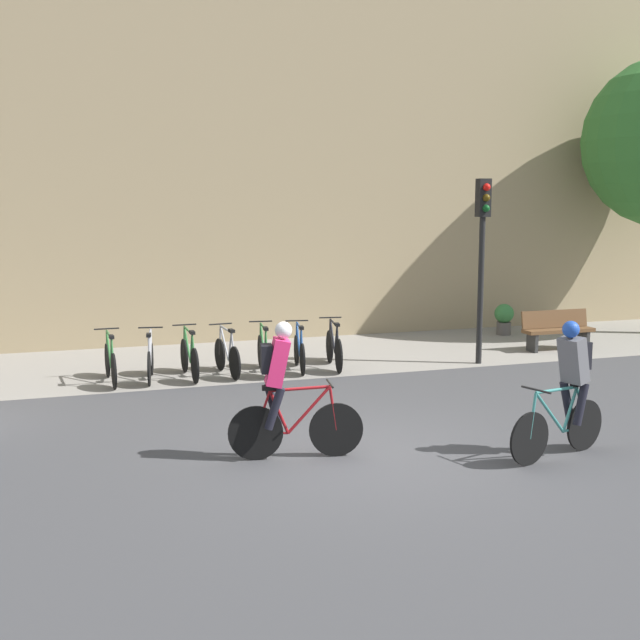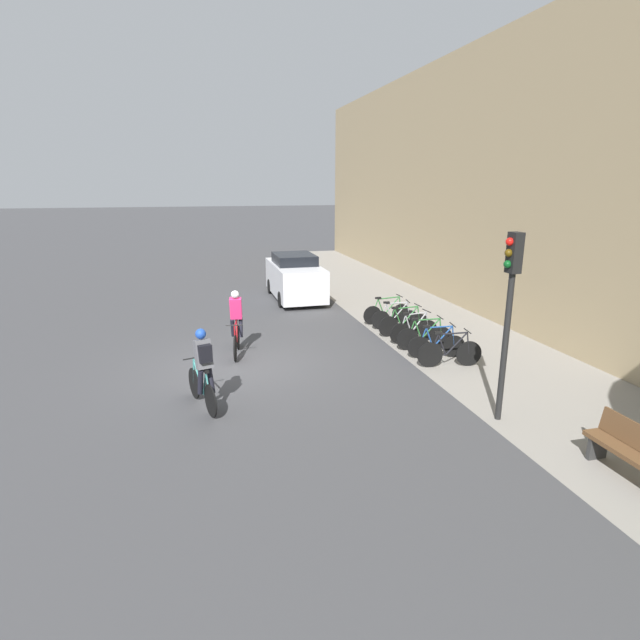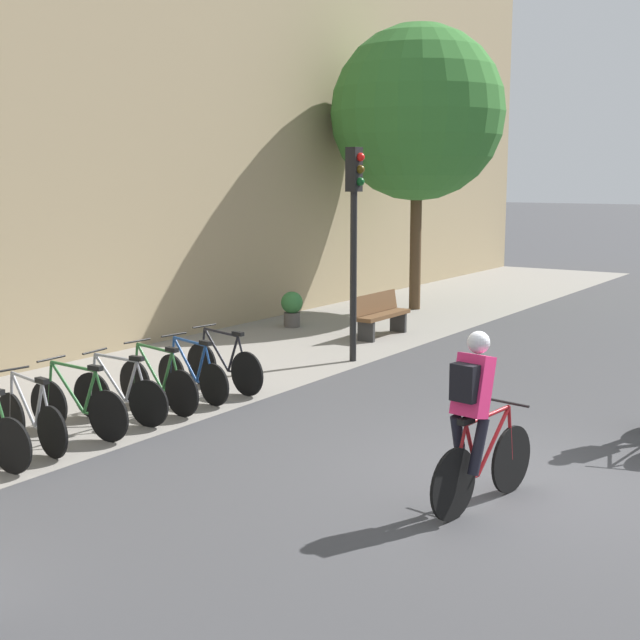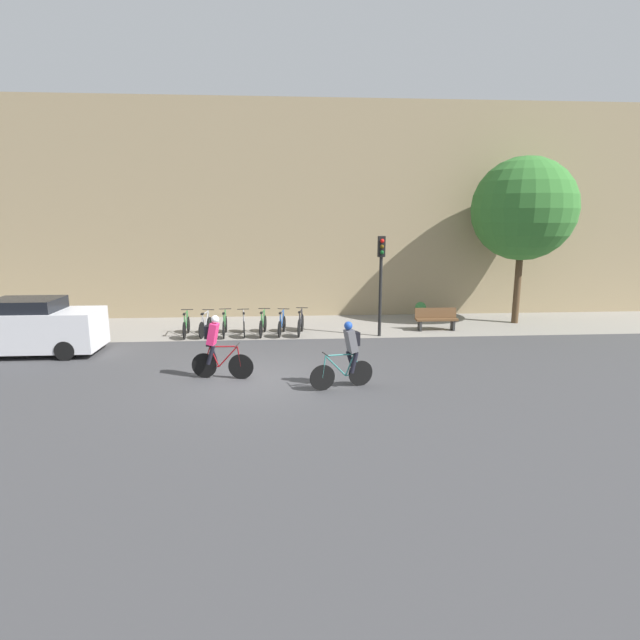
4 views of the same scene
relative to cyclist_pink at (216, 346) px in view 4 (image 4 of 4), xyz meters
The scene contains 17 objects.
ground 1.41m from the cyclist_pink, ahead, with size 200.00×200.00×0.00m, color #3D3D3F.
kerb_strip 6.80m from the cyclist_pink, 81.08° to the left, with size 44.00×4.50×0.01m, color gray.
building_facade 10.00m from the cyclist_pink, 83.52° to the left, with size 44.00×0.60×9.42m, color #9E8966.
cyclist_pink is the anchor object (origin of this frame).
cyclist_grey 3.71m from the cyclist_pink, 15.77° to the right, with size 1.72×0.64×1.78m.
parked_bike_0 5.58m from the cyclist_pink, 109.25° to the left, with size 0.46×1.71×0.96m.
parked_bike_1 5.39m from the cyclist_pink, 101.94° to the left, with size 0.46×1.56×0.95m.
parked_bike_2 5.28m from the cyclist_pink, 94.17° to the left, with size 0.46×1.72×0.96m.
parked_bike_3 5.28m from the cyclist_pink, 86.26° to the left, with size 0.46×1.59×0.95m.
parked_bike_4 5.38m from the cyclist_pink, 78.51° to the left, with size 0.46×1.66×0.96m.
parked_bike_5 5.57m from the cyclist_pink, 71.15° to the left, with size 0.46×1.59×0.94m.
parked_bike_6 5.84m from the cyclist_pink, 64.38° to the left, with size 0.46×1.70×0.97m.
traffic_light_pole 7.43m from the cyclist_pink, 40.67° to the left, with size 0.26×0.30×3.76m.
bench 9.69m from the cyclist_pink, 34.99° to the left, with size 1.67×0.44×0.89m.
parked_car 7.03m from the cyclist_pink, 154.84° to the left, with size 4.30×1.84×1.85m.
street_tree_0 14.06m from the cyclist_pink, 29.85° to the left, with size 4.20×4.20×6.87m.
potted_plant 11.07m from the cyclist_pink, 44.49° to the left, with size 0.48×0.48×0.78m.
Camera 4 is at (0.90, -13.45, 4.41)m, focal length 28.00 mm.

